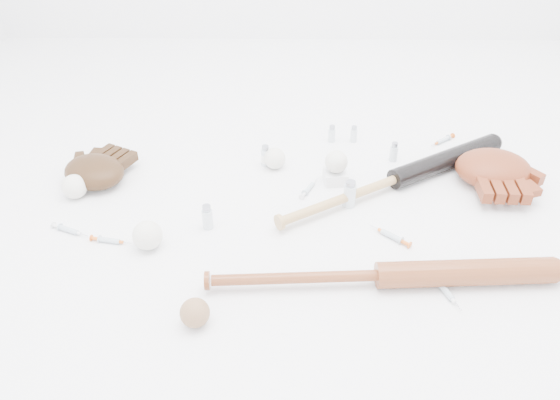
{
  "coord_description": "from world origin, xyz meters",
  "views": [
    {
      "loc": [
        -0.03,
        -1.29,
        1.02
      ],
      "look_at": [
        -0.04,
        0.0,
        0.06
      ],
      "focal_mm": 35.0,
      "sensor_mm": 36.0,
      "label": 1
    }
  ],
  "objects_px": {
    "bat_dark": "(396,179)",
    "glove_dark": "(94,171)",
    "bat_wood": "(380,275)",
    "pedestal": "(335,176)"
  },
  "relations": [
    {
      "from": "bat_dark",
      "to": "bat_wood",
      "type": "xyz_separation_m",
      "value": [
        -0.11,
        -0.44,
        0.0
      ]
    },
    {
      "from": "bat_wood",
      "to": "glove_dark",
      "type": "distance_m",
      "value": 0.98
    },
    {
      "from": "bat_wood",
      "to": "pedestal",
      "type": "relative_size",
      "value": 13.08
    },
    {
      "from": "bat_wood",
      "to": "bat_dark",
      "type": "bearing_deg",
      "value": 72.83
    },
    {
      "from": "bat_wood",
      "to": "glove_dark",
      "type": "bearing_deg",
      "value": 148.95
    },
    {
      "from": "bat_wood",
      "to": "pedestal",
      "type": "bearing_deg",
      "value": 96.72
    },
    {
      "from": "bat_dark",
      "to": "bat_wood",
      "type": "bearing_deg",
      "value": -135.32
    },
    {
      "from": "pedestal",
      "to": "glove_dark",
      "type": "bearing_deg",
      "value": -178.8
    },
    {
      "from": "pedestal",
      "to": "bat_dark",
      "type": "bearing_deg",
      "value": -9.41
    },
    {
      "from": "bat_dark",
      "to": "glove_dark",
      "type": "bearing_deg",
      "value": 147.61
    }
  ]
}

